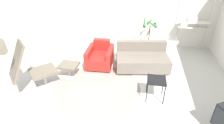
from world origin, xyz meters
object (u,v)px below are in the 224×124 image
(lounge_chair, at_px, (24,63))
(ottoman, at_px, (69,67))
(shelf_unit, at_px, (190,22))
(armchair_red, at_px, (100,57))
(couch_low, at_px, (142,59))
(potted_plant, at_px, (149,35))
(side_table, at_px, (156,82))

(lounge_chair, relative_size, ottoman, 2.64)
(ottoman, relative_size, shelf_unit, 0.26)
(ottoman, bearing_deg, armchair_red, 48.53)
(lounge_chair, xyz_separation_m, couch_low, (2.57, 1.61, -0.50))
(lounge_chair, relative_size, shelf_unit, 0.68)
(armchair_red, distance_m, potted_plant, 2.01)
(lounge_chair, bearing_deg, armchair_red, 91.15)
(ottoman, bearing_deg, side_table, -11.63)
(side_table, relative_size, potted_plant, 0.42)
(side_table, relative_size, shelf_unit, 0.25)
(lounge_chair, bearing_deg, potted_plant, 90.61)
(ottoman, distance_m, side_table, 2.28)
(lounge_chair, relative_size, potted_plant, 1.13)
(couch_low, xyz_separation_m, potted_plant, (0.17, 1.31, 0.26))
(side_table, bearing_deg, ottoman, 168.37)
(lounge_chair, relative_size, armchair_red, 1.46)
(lounge_chair, bearing_deg, side_table, 49.09)
(lounge_chair, xyz_separation_m, armchair_red, (1.36, 1.48, -0.49))
(ottoman, height_order, shelf_unit, shelf_unit)
(lounge_chair, xyz_separation_m, ottoman, (0.70, 0.73, -0.47))
(side_table, height_order, shelf_unit, shelf_unit)
(armchair_red, height_order, side_table, armchair_red)
(lounge_chair, distance_m, armchair_red, 2.07)
(ottoman, distance_m, armchair_red, 1.00)
(shelf_unit, bearing_deg, couch_low, -134.53)
(ottoman, bearing_deg, lounge_chair, -133.79)
(couch_low, distance_m, potted_plant, 1.34)
(couch_low, height_order, side_table, couch_low)
(ottoman, xyz_separation_m, potted_plant, (2.04, 2.19, 0.24))
(shelf_unit, bearing_deg, potted_plant, -172.16)
(side_table, xyz_separation_m, potted_plant, (-0.19, 2.65, 0.08))
(shelf_unit, bearing_deg, ottoman, -144.65)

